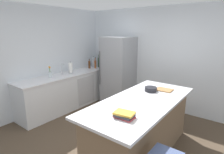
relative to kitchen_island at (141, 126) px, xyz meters
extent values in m
plane|color=#4C3D2D|center=(-0.39, -0.22, -0.47)|extent=(7.20, 7.20, 0.00)
cube|color=silver|center=(-0.39, 2.03, 0.83)|extent=(6.00, 0.10, 2.60)
cube|color=silver|center=(-2.84, -0.22, 0.83)|extent=(0.10, 6.00, 2.60)
cube|color=silver|center=(-2.47, 0.52, -0.03)|extent=(0.63, 2.71, 0.88)
cube|color=silver|center=(-2.47, 0.52, 0.42)|extent=(0.66, 2.74, 0.03)
cube|color=#B2B5BA|center=(-2.15, 0.86, -0.03)|extent=(0.01, 0.60, 0.74)
cube|color=#7A6047|center=(0.00, 0.00, -0.03)|extent=(0.82, 2.06, 0.90)
cube|color=silver|center=(0.00, 0.00, 0.44)|extent=(0.98, 2.26, 0.04)
cube|color=#93969B|center=(-1.62, 1.60, 0.45)|extent=(0.77, 0.75, 1.85)
cylinder|color=#4C4C51|center=(-1.96, 1.21, 0.54)|extent=(0.02, 0.02, 0.92)
cylinder|color=silver|center=(-2.53, 0.37, 0.45)|extent=(0.05, 0.05, 0.02)
cylinder|color=silver|center=(-2.53, 0.37, 0.60)|extent=(0.02, 0.02, 0.28)
cylinder|color=silver|center=(-2.47, 0.37, 0.72)|extent=(0.14, 0.02, 0.02)
cylinder|color=silver|center=(-2.50, 0.02, 0.51)|extent=(0.08, 0.08, 0.13)
cylinder|color=#4C7F3D|center=(-2.51, 0.02, 0.59)|extent=(0.01, 0.03, 0.20)
sphere|color=orange|center=(-2.51, 0.02, 0.69)|extent=(0.04, 0.04, 0.04)
cylinder|color=#4C7F3D|center=(-2.50, 0.01, 0.60)|extent=(0.01, 0.01, 0.21)
sphere|color=orange|center=(-2.50, 0.01, 0.70)|extent=(0.04, 0.04, 0.04)
cylinder|color=#4C7F3D|center=(-2.49, 0.02, 0.59)|extent=(0.01, 0.04, 0.19)
sphere|color=orange|center=(-2.49, 0.02, 0.68)|extent=(0.04, 0.04, 0.04)
cylinder|color=gray|center=(-2.48, 0.64, 0.45)|extent=(0.14, 0.14, 0.01)
cylinder|color=white|center=(-2.48, 0.64, 0.58)|extent=(0.11, 0.11, 0.26)
cylinder|color=gray|center=(-2.48, 0.64, 0.73)|extent=(0.02, 0.02, 0.04)
cylinder|color=red|center=(-2.41, 1.77, 0.53)|extent=(0.05, 0.05, 0.18)
cylinder|color=red|center=(-2.41, 1.77, 0.65)|extent=(0.02, 0.02, 0.07)
cylinder|color=black|center=(-2.41, 1.77, 0.69)|extent=(0.02, 0.02, 0.01)
cylinder|color=#19381E|center=(-2.41, 1.69, 0.59)|extent=(0.07, 0.07, 0.30)
cylinder|color=#19381E|center=(-2.41, 1.69, 0.78)|extent=(0.03, 0.03, 0.08)
cylinder|color=black|center=(-2.41, 1.69, 0.82)|extent=(0.03, 0.03, 0.01)
cylinder|color=silver|center=(-2.54, 1.58, 0.56)|extent=(0.08, 0.08, 0.24)
cylinder|color=silver|center=(-2.54, 1.58, 0.72)|extent=(0.03, 0.03, 0.09)
cylinder|color=black|center=(-2.54, 1.58, 0.78)|extent=(0.03, 0.03, 0.01)
cylinder|color=#994C23|center=(-2.39, 1.50, 0.56)|extent=(0.06, 0.06, 0.24)
cylinder|color=#994C23|center=(-2.39, 1.50, 0.71)|extent=(0.03, 0.03, 0.08)
cylinder|color=black|center=(-2.39, 1.50, 0.76)|extent=(0.03, 0.03, 0.01)
cylinder|color=#5B3319|center=(-2.53, 1.39, 0.55)|extent=(0.07, 0.07, 0.22)
cylinder|color=#5B3319|center=(-2.53, 1.39, 0.68)|extent=(0.02, 0.02, 0.06)
cylinder|color=black|center=(-2.53, 1.39, 0.72)|extent=(0.03, 0.03, 0.01)
cube|color=#A83338|center=(0.12, -0.68, 0.47)|extent=(0.25, 0.16, 0.02)
cube|color=#2D2D33|center=(0.12, -0.68, 0.50)|extent=(0.25, 0.20, 0.03)
cube|color=gold|center=(0.12, -0.68, 0.53)|extent=(0.28, 0.21, 0.03)
cylinder|color=black|center=(-0.08, 0.49, 0.50)|extent=(0.22, 0.22, 0.08)
cube|color=#9E7042|center=(0.09, 0.69, 0.47)|extent=(0.30, 0.24, 0.02)
camera|label=1|loc=(1.30, -2.47, 1.54)|focal=29.43mm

